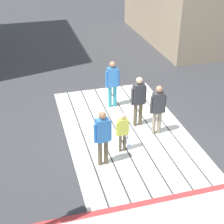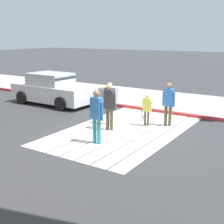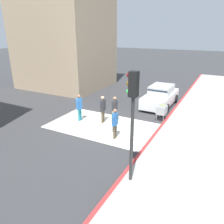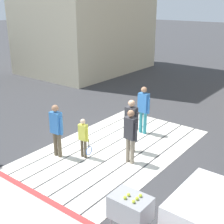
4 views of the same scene
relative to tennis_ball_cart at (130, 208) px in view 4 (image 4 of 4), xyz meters
The scene contains 9 objects.
ground_plane 3.97m from the tennis_ball_cart, 42.08° to the left, with size 120.00×120.00×0.00m, color #38383A.
crosswalk_stripes 3.97m from the tennis_ball_cart, 42.08° to the left, with size 6.40×3.80×0.01m.
curb_painted 2.72m from the tennis_ball_cart, 97.61° to the left, with size 0.16×40.00×0.13m, color #BC3333.
tennis_ball_cart is the anchor object (origin of this frame).
pedestrian_adult_lead 3.06m from the tennis_ball_cart, 34.63° to the left, with size 0.24×0.49×1.67m.
pedestrian_adult_trailing 4.01m from the tennis_ball_cart, 68.50° to the left, with size 0.23×0.49×1.69m.
pedestrian_adult_side 5.26m from the tennis_ball_cart, 29.56° to the left, with size 0.24×0.51×1.75m.
pedestrian_teen_behind 3.80m from the tennis_ball_cart, 34.28° to the left, with size 0.22×0.51×1.73m.
pedestrian_child_with_racket 3.58m from the tennis_ball_cart, 57.81° to the left, with size 0.28×0.39×1.27m.
Camera 4 is at (-7.14, -5.44, 4.60)m, focal length 49.32 mm.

